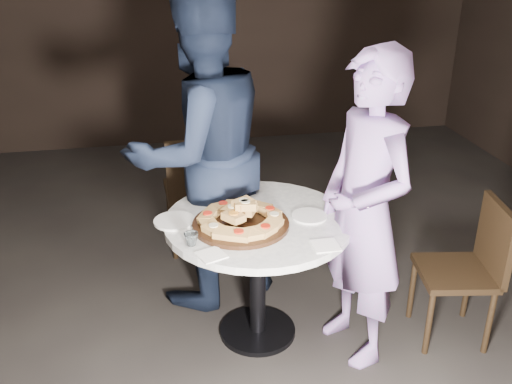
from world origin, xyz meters
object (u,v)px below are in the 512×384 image
serving_board (241,224)px  diner_teal (365,212)px  table (258,241)px  chair_right (472,263)px  water_glass (191,239)px  chair_far (196,186)px  focaccia_pile (241,216)px  diner_navy (200,153)px

serving_board → diner_teal: 0.62m
table → chair_right: 1.17m
serving_board → diner_teal: size_ratio=0.30×
water_glass → chair_right: (1.50, -0.01, -0.30)m
chair_far → chair_right: (1.38, -1.23, -0.03)m
focaccia_pile → diner_teal: 0.62m
focaccia_pile → water_glass: 0.30m
chair_far → diner_teal: 1.46m
diner_navy → diner_teal: bearing=113.2°
water_glass → chair_far: size_ratio=0.08×
table → diner_navy: 0.63m
water_glass → diner_navy: diner_navy is taller
diner_navy → diner_teal: (0.75, -0.68, -0.12)m
table → chair_far: chair_far is taller
chair_right → diner_teal: 0.73m
table → focaccia_pile: (-0.10, -0.06, 0.19)m
focaccia_pile → chair_right: bearing=-7.3°
diner_navy → diner_teal: diner_navy is taller
table → diner_teal: diner_teal is taller
water_glass → chair_right: size_ratio=0.09×
diner_navy → diner_teal: size_ratio=1.14×
water_glass → serving_board: bearing=29.1°
table → diner_navy: size_ratio=0.61×
focaccia_pile → diner_navy: diner_navy is taller
table → serving_board: serving_board is taller
diner_teal → table: bearing=-127.7°
diner_navy → serving_board: bearing=80.5°
water_glass → chair_far: bearing=84.2°
water_glass → diner_teal: diner_teal is taller
water_glass → diner_navy: bearing=80.1°
serving_board → chair_right: size_ratio=0.61×
focaccia_pile → chair_right: focaccia_pile is taller
serving_board → water_glass: size_ratio=7.11×
chair_far → diner_navy: diner_navy is taller
diner_teal → chair_right: bearing=73.5°
chair_far → diner_teal: diner_teal is taller
serving_board → chair_far: (-0.14, 1.08, -0.24)m
focaccia_pile → chair_far: bearing=97.5°
table → diner_teal: bearing=-22.5°
focaccia_pile → water_glass: (-0.26, -0.15, -0.02)m
serving_board → chair_right: 1.28m
chair_far → chair_right: chair_far is taller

